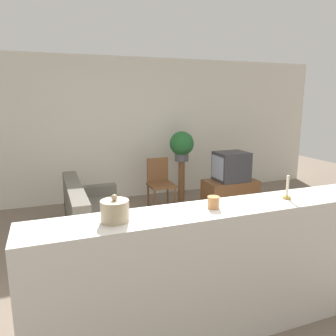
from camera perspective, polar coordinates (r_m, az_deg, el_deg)
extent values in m
plane|color=#756656|center=(3.62, 2.95, -20.31)|extent=(14.00, 14.00, 0.00)
cube|color=beige|center=(6.37, -9.48, 6.60)|extent=(9.00, 0.06, 2.70)
cube|color=#605B51|center=(4.71, -11.82, -9.83)|extent=(0.82, 1.81, 0.40)
cube|color=#605B51|center=(4.54, -15.89, -5.43)|extent=(0.20, 1.81, 0.41)
cube|color=#605B51|center=(3.93, -9.90, -13.01)|extent=(0.82, 0.16, 0.57)
cube|color=#605B51|center=(5.45, -13.25, -5.93)|extent=(0.82, 0.16, 0.57)
cube|color=brown|center=(5.87, 10.76, -4.66)|extent=(0.91, 0.51, 0.54)
cube|color=#333338|center=(5.75, 10.96, 0.29)|extent=(0.53, 0.47, 0.50)
cube|color=#939EB2|center=(5.61, 8.62, 0.09)|extent=(0.02, 0.38, 0.39)
cube|color=brown|center=(5.79, -1.15, -3.03)|extent=(0.44, 0.44, 0.04)
cube|color=brown|center=(5.92, -1.82, -0.31)|extent=(0.40, 0.04, 0.44)
cylinder|color=brown|center=(5.62, -2.32, -5.90)|extent=(0.04, 0.04, 0.41)
cylinder|color=brown|center=(5.74, 1.29, -5.49)|extent=(0.04, 0.04, 0.41)
cylinder|color=brown|center=(5.96, -3.48, -4.84)|extent=(0.04, 0.04, 0.41)
cylinder|color=brown|center=(6.08, -0.05, -4.48)|extent=(0.04, 0.04, 0.41)
cylinder|color=brown|center=(6.25, 2.35, -2.27)|extent=(0.12, 0.12, 0.78)
cylinder|color=#4C4C51|center=(6.16, 2.39, 1.88)|extent=(0.26, 0.26, 0.14)
sphere|color=#23602D|center=(6.12, 2.41, 4.29)|extent=(0.45, 0.45, 0.45)
cube|color=silver|center=(2.83, 8.64, -17.34)|extent=(3.00, 0.44, 1.10)
cylinder|color=tan|center=(2.31, -9.25, -7.37)|extent=(0.20, 0.20, 0.15)
sphere|color=tan|center=(2.28, -9.33, -5.08)|extent=(0.04, 0.04, 0.04)
cylinder|color=#C6844C|center=(2.57, 7.92, -5.95)|extent=(0.10, 0.10, 0.09)
cylinder|color=#B7933D|center=(2.97, 19.96, -4.84)|extent=(0.07, 0.07, 0.02)
cylinder|color=beige|center=(2.95, 20.09, -2.97)|extent=(0.02, 0.02, 0.18)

